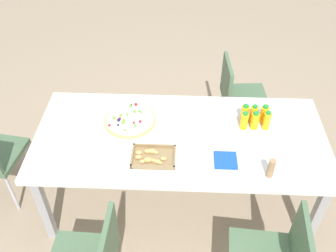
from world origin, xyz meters
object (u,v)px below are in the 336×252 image
party_table (180,142)px  juice_bottle_0 (264,114)px  juice_bottle_2 (245,113)px  napkin_stack (226,160)px  juice_bottle_5 (244,121)px  juice_bottle_1 (254,114)px  juice_bottle_4 (255,121)px  chair_near_left (238,94)px  fruit_pizza (130,120)px  cardboard_tube (271,168)px  juice_bottle_3 (267,121)px  snack_tray (152,157)px  plate_stack (188,125)px

party_table → juice_bottle_0: (-0.60, -0.18, 0.13)m
juice_bottle_2 → napkin_stack: bearing=68.6°
juice_bottle_5 → juice_bottle_1: bearing=-134.4°
juice_bottle_2 → juice_bottle_4: 0.10m
chair_near_left → juice_bottle_4: bearing=-2.6°
fruit_pizza → cardboard_tube: size_ratio=2.68×
chair_near_left → juice_bottle_3: size_ratio=5.54×
snack_tray → napkin_stack: 0.49m
juice_bottle_3 → juice_bottle_2: bearing=-26.5°
juice_bottle_0 → cardboard_tube: (0.03, 0.53, 0.00)m
party_table → juice_bottle_2: size_ratio=14.16×
juice_bottle_0 → juice_bottle_2: 0.14m
juice_bottle_3 → juice_bottle_4: size_ratio=1.07×
juice_bottle_1 → fruit_pizza: juice_bottle_1 is taller
cardboard_tube → chair_near_left: bearing=-86.9°
napkin_stack → cardboard_tube: 0.30m
juice_bottle_1 → juice_bottle_2: size_ratio=0.99×
party_table → chair_near_left: (-0.51, -0.80, -0.17)m
party_table → juice_bottle_2: 0.52m
juice_bottle_3 → juice_bottle_5: juice_bottle_3 is taller
juice_bottle_5 → chair_near_left: bearing=-94.6°
napkin_stack → chair_near_left: bearing=-101.3°
juice_bottle_0 → plate_stack: size_ratio=0.74×
juice_bottle_5 → plate_stack: (0.40, 0.00, -0.05)m
juice_bottle_0 → cardboard_tube: bearing=86.3°
juice_bottle_1 → cardboard_tube: (-0.04, 0.53, 0.00)m
juice_bottle_3 → cardboard_tube: 0.46m
juice_bottle_3 → fruit_pizza: (0.99, -0.03, -0.06)m
chair_near_left → snack_tray: 1.26m
juice_bottle_4 → napkin_stack: bearing=56.4°
juice_bottle_1 → fruit_pizza: size_ratio=0.38×
napkin_stack → juice_bottle_4: bearing=-123.6°
juice_bottle_4 → plate_stack: 0.48m
chair_near_left → juice_bottle_2: (0.04, 0.62, 0.30)m
juice_bottle_4 → napkin_stack: juice_bottle_4 is taller
juice_bottle_4 → party_table: bearing=11.9°
napkin_stack → cardboard_tube: size_ratio=1.06×
napkin_stack → party_table: bearing=-37.2°
juice_bottle_3 → plate_stack: bearing=0.6°
juice_bottle_0 → juice_bottle_5: bearing=26.8°
juice_bottle_5 → snack_tray: juice_bottle_5 is taller
juice_bottle_5 → fruit_pizza: (0.83, -0.04, -0.05)m
chair_near_left → juice_bottle_0: size_ratio=5.61×
chair_near_left → juice_bottle_5: bearing=-8.9°
fruit_pizza → snack_tray: size_ratio=1.30×
juice_bottle_0 → juice_bottle_3: 0.07m
plate_stack → napkin_stack: 0.41m
chair_near_left → juice_bottle_4: (-0.02, 0.69, 0.29)m
juice_bottle_2 → juice_bottle_5: size_ratio=1.02×
chair_near_left → juice_bottle_0: juice_bottle_0 is taller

